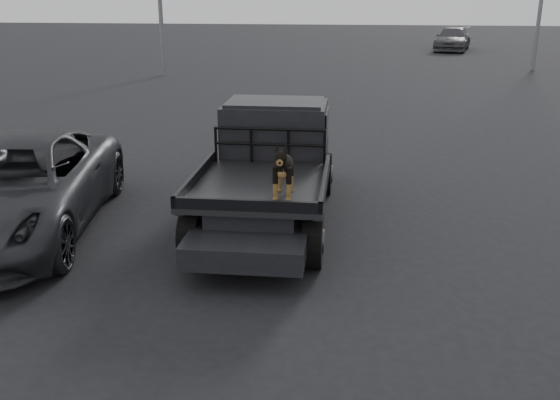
# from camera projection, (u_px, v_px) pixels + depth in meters

# --- Properties ---
(ground) EXTENTS (120.00, 120.00, 0.00)m
(ground) POSITION_uv_depth(u_px,v_px,m) (250.00, 281.00, 8.08)
(ground) COLOR black
(ground) RESTS_ON ground
(flatbed_ute) EXTENTS (2.00, 5.40, 0.92)m
(flatbed_ute) POSITION_uv_depth(u_px,v_px,m) (268.00, 193.00, 10.04)
(flatbed_ute) COLOR black
(flatbed_ute) RESTS_ON ground
(ute_cab) EXTENTS (1.72, 1.30, 0.88)m
(ute_cab) POSITION_uv_depth(u_px,v_px,m) (275.00, 126.00, 10.64)
(ute_cab) COLOR black
(ute_cab) RESTS_ON flatbed_ute
(headache_rack) EXTENTS (1.80, 0.08, 0.55)m
(headache_rack) POSITION_uv_depth(u_px,v_px,m) (270.00, 146.00, 9.99)
(headache_rack) COLOR black
(headache_rack) RESTS_ON flatbed_ute
(dog) EXTENTS (0.32, 0.60, 0.74)m
(dog) POSITION_uv_depth(u_px,v_px,m) (284.00, 170.00, 8.35)
(dog) COLOR black
(dog) RESTS_ON flatbed_ute
(parked_suv) EXTENTS (3.18, 5.53, 1.45)m
(parked_suv) POSITION_uv_depth(u_px,v_px,m) (14.00, 188.00, 9.46)
(parked_suv) COLOR #2C2C31
(parked_suv) RESTS_ON ground
(distant_car_b) EXTENTS (2.92, 4.93, 1.34)m
(distant_car_b) POSITION_uv_depth(u_px,v_px,m) (453.00, 39.00, 37.61)
(distant_car_b) COLOR #48484D
(distant_car_b) RESTS_ON ground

